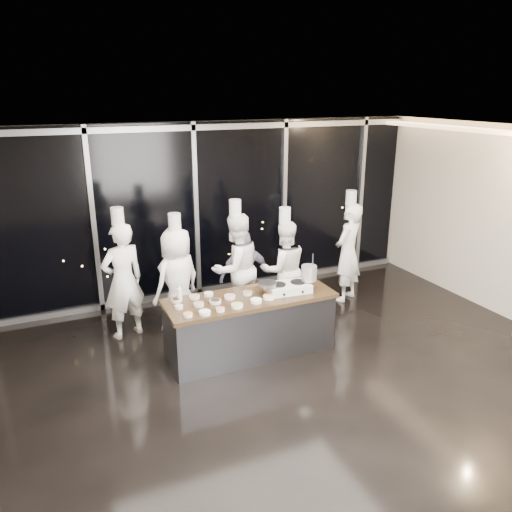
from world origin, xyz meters
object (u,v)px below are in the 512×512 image
(chef_left, at_px, (178,280))
(guest, at_px, (245,275))
(chef_center, at_px, (236,268))
(stock_pot, at_px, (309,273))
(frying_pan, at_px, (267,284))
(chef_far_left, at_px, (123,280))
(chef_side, at_px, (348,252))
(stove, at_px, (288,287))
(chef_right, at_px, (284,269))
(demo_counter, at_px, (250,325))

(chef_left, relative_size, guest, 1.25)
(chef_left, height_order, chef_center, chef_center)
(stock_pot, height_order, guest, guest)
(frying_pan, distance_m, stock_pot, 0.66)
(chef_far_left, height_order, chef_side, chef_far_left)
(stove, height_order, chef_right, chef_right)
(guest, bearing_deg, chef_left, -3.11)
(chef_far_left, xyz_separation_m, chef_side, (3.99, -0.17, -0.01))
(frying_pan, relative_size, chef_left, 0.25)
(stove, relative_size, chef_center, 0.32)
(chef_left, xyz_separation_m, chef_right, (1.79, -0.17, -0.02))
(chef_side, bearing_deg, guest, -28.98)
(frying_pan, bearing_deg, stock_pot, -1.10)
(chef_center, height_order, chef_right, chef_center)
(chef_left, distance_m, chef_center, 0.99)
(chef_left, bearing_deg, guest, 154.75)
(stove, height_order, frying_pan, frying_pan)
(chef_left, bearing_deg, chef_right, 149.65)
(chef_right, bearing_deg, guest, -6.11)
(guest, bearing_deg, chef_side, 177.33)
(stock_pot, distance_m, chef_left, 2.09)
(stock_pot, bearing_deg, chef_left, 143.58)
(stove, distance_m, frying_pan, 0.35)
(chef_side, bearing_deg, stock_pot, 9.90)
(demo_counter, xyz_separation_m, chef_center, (0.23, 1.14, 0.48))
(demo_counter, relative_size, guest, 1.59)
(frying_pan, bearing_deg, guest, 87.90)
(demo_counter, bearing_deg, chef_left, 123.39)
(chef_center, bearing_deg, stock_pot, 104.16)
(chef_center, distance_m, chef_side, 2.19)
(stove, bearing_deg, chef_left, 143.21)
(stock_pot, xyz_separation_m, chef_right, (0.13, 1.06, -0.30))
(chef_far_left, distance_m, chef_right, 2.63)
(chef_left, bearing_deg, chef_far_left, -36.27)
(frying_pan, height_order, chef_left, chef_left)
(stove, xyz_separation_m, guest, (-0.19, 1.18, -0.19))
(frying_pan, bearing_deg, chef_right, 56.46)
(demo_counter, xyz_separation_m, stock_pot, (0.91, -0.09, 0.70))
(guest, bearing_deg, demo_counter, 68.07)
(chef_far_left, bearing_deg, stock_pot, 133.69)
(chef_right, bearing_deg, stock_pot, 91.42)
(chef_center, xyz_separation_m, chef_right, (0.80, -0.17, -0.08))
(chef_far_left, bearing_deg, chef_side, 160.57)
(demo_counter, distance_m, chef_center, 1.25)
(guest, height_order, chef_side, chef_side)
(chef_left, xyz_separation_m, chef_center, (0.99, -0.01, 0.06))
(chef_far_left, distance_m, chef_side, 3.99)
(frying_pan, bearing_deg, chef_side, 32.81)
(chef_side, bearing_deg, demo_counter, -3.92)
(stock_pot, relative_size, guest, 0.15)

